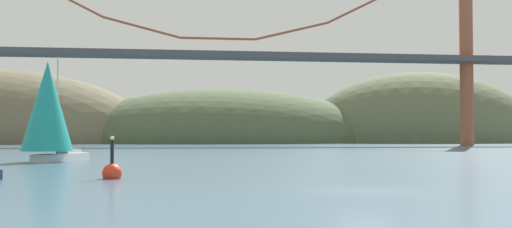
{
  "coord_description": "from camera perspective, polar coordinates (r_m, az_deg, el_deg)",
  "views": [
    {
      "loc": [
        -8.18,
        -25.7,
        2.54
      ],
      "look_at": [
        0.0,
        36.34,
        4.57
      ],
      "focal_mm": 41.89,
      "sensor_mm": 36.0,
      "label": 1
    }
  ],
  "objects": [
    {
      "name": "ground_plane",
      "position": [
        27.09,
        10.18,
        -7.21
      ],
      "size": [
        360.0,
        360.0,
        0.0
      ],
      "primitive_type": "plane",
      "color": "#426075"
    },
    {
      "name": "headland_right",
      "position": [
        174.58,
        15.5,
        -2.62
      ],
      "size": [
        68.68,
        44.0,
        39.54
      ],
      "primitive_type": "ellipsoid",
      "color": "#5B6647",
      "rests_on": "ground_plane"
    },
    {
      "name": "headland_center",
      "position": [
        161.25,
        -2.82,
        -2.75
      ],
      "size": [
        89.54,
        44.0,
        28.65
      ],
      "primitive_type": "ellipsoid",
      "color": "#4C5B3D",
      "rests_on": "ground_plane"
    },
    {
      "name": "suspension_bridge",
      "position": [
        122.25,
        -3.62,
        6.43
      ],
      "size": [
        142.75,
        6.0,
        44.89
      ],
      "color": "brown",
      "rests_on": "ground_plane"
    },
    {
      "name": "sailboat_teal_sail",
      "position": [
        55.81,
        -19.23,
        0.47
      ],
      "size": [
        5.91,
        8.41,
        9.46
      ],
      "color": "white",
      "rests_on": "ground_plane"
    },
    {
      "name": "channel_buoy",
      "position": [
        34.52,
        -13.6,
        -5.41
      ],
      "size": [
        1.1,
        1.1,
        2.64
      ],
      "color": "red",
      "rests_on": "ground_plane"
    }
  ]
}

